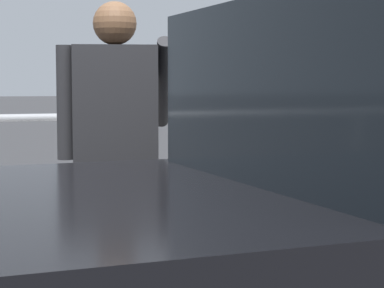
% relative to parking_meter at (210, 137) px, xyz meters
% --- Properties ---
extents(sidewalk_curb, '(36.00, 2.82, 0.14)m').
position_rel_parking_meter_xyz_m(sidewalk_curb, '(-0.28, 1.11, -1.10)').
color(sidewalk_curb, '#ADA8A0').
rests_on(sidewalk_curb, ground).
extents(parking_meter, '(0.18, 0.20, 1.40)m').
position_rel_parking_meter_xyz_m(parking_meter, '(0.00, 0.00, 0.00)').
color(parking_meter, slate).
rests_on(parking_meter, sidewalk_curb).
extents(pedestrian_at_meter, '(0.73, 0.52, 1.77)m').
position_rel_parking_meter_xyz_m(pedestrian_at_meter, '(-0.49, 0.17, -0.01)').
color(pedestrian_at_meter, black).
rests_on(pedestrian_at_meter, sidewalk_curb).
extents(background_railing, '(24.06, 0.06, 1.08)m').
position_rel_parking_meter_xyz_m(background_railing, '(-0.28, 2.25, -0.26)').
color(background_railing, gray).
rests_on(background_railing, sidewalk_curb).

